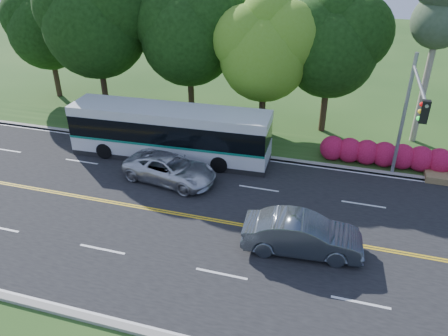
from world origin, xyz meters
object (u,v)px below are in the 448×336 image
(transit_bus, at_px, (170,133))
(sedan, at_px, (302,235))
(traffic_signal, at_px, (410,109))
(suv, at_px, (170,169))

(transit_bus, distance_m, sedan, 11.25)
(traffic_signal, bearing_deg, suv, -168.47)
(sedan, distance_m, suv, 8.82)
(traffic_signal, distance_m, transit_bus, 13.41)
(traffic_signal, bearing_deg, transit_bus, 178.72)
(traffic_signal, height_order, sedan, traffic_signal)
(traffic_signal, height_order, transit_bus, traffic_signal)
(transit_bus, bearing_deg, sedan, -39.58)
(sedan, relative_size, suv, 0.97)
(traffic_signal, relative_size, sedan, 1.36)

